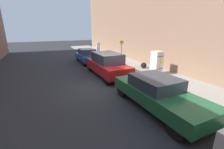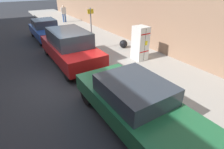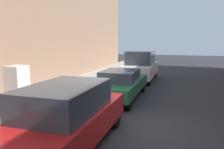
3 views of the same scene
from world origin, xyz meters
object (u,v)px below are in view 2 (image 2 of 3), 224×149
(pedestrian_walking_far, at_px, (64,12))
(parked_suv_red, at_px, (70,47))
(discarded_refrigerator, at_px, (140,43))
(parked_hatchback_blue, at_px, (46,29))
(trash_bag, at_px, (123,44))
(parked_sedan_green, at_px, (138,105))
(fire_hydrant, at_px, (77,34))
(street_sign_post, at_px, (91,27))

(pedestrian_walking_far, distance_m, parked_suv_red, 10.20)
(discarded_refrigerator, height_order, parked_hatchback_blue, discarded_refrigerator)
(trash_bag, bearing_deg, parked_sedan_green, 58.02)
(trash_bag, bearing_deg, fire_hydrant, -58.50)
(fire_hydrant, xyz_separation_m, pedestrian_walking_far, (-1.35, -6.69, 0.51))
(street_sign_post, height_order, parked_hatchback_blue, street_sign_post)
(street_sign_post, bearing_deg, parked_hatchback_blue, -68.98)
(street_sign_post, xyz_separation_m, trash_bag, (-1.78, 0.76, -1.11))
(fire_hydrant, bearing_deg, street_sign_post, 91.47)
(parked_sedan_green, bearing_deg, street_sign_post, -104.84)
(discarded_refrigerator, bearing_deg, parked_sedan_green, 49.18)
(street_sign_post, distance_m, fire_hydrant, 2.43)
(parked_suv_red, relative_size, parked_sedan_green, 0.99)
(parked_hatchback_blue, bearing_deg, parked_suv_red, 90.00)
(trash_bag, height_order, parked_suv_red, parked_suv_red)
(street_sign_post, height_order, fire_hydrant, street_sign_post)
(fire_hydrant, relative_size, parked_sedan_green, 0.17)
(trash_bag, distance_m, parked_hatchback_blue, 6.15)
(discarded_refrigerator, xyz_separation_m, parked_suv_red, (3.10, -1.87, -0.16))
(pedestrian_walking_far, relative_size, parked_sedan_green, 0.34)
(discarded_refrigerator, relative_size, trash_bag, 3.51)
(discarded_refrigerator, bearing_deg, parked_suv_red, -31.03)
(discarded_refrigerator, height_order, fire_hydrant, discarded_refrigerator)
(fire_hydrant, relative_size, parked_hatchback_blue, 0.21)
(trash_bag, relative_size, parked_sedan_green, 0.10)
(discarded_refrigerator, relative_size, parked_sedan_green, 0.36)
(fire_hydrant, distance_m, trash_bag, 3.53)
(pedestrian_walking_far, xyz_separation_m, parked_suv_red, (2.95, 9.76, -0.23))
(pedestrian_walking_far, distance_m, parked_hatchback_blue, 5.49)
(discarded_refrigerator, bearing_deg, fire_hydrant, -73.14)
(parked_hatchback_blue, distance_m, parked_sedan_green, 10.61)
(fire_hydrant, relative_size, parked_suv_red, 0.18)
(trash_bag, distance_m, parked_suv_red, 3.48)
(trash_bag, bearing_deg, parked_suv_red, 1.10)
(street_sign_post, relative_size, trash_bag, 4.89)
(fire_hydrant, distance_m, parked_sedan_green, 8.68)
(discarded_refrigerator, height_order, street_sign_post, street_sign_post)
(fire_hydrant, relative_size, pedestrian_walking_far, 0.51)
(parked_suv_red, bearing_deg, discarded_refrigerator, 148.97)
(street_sign_post, xyz_separation_m, fire_hydrant, (0.06, -2.25, -0.93))
(discarded_refrigerator, xyz_separation_m, fire_hydrant, (1.50, -4.94, -0.44))
(parked_suv_red, height_order, parked_sedan_green, parked_suv_red)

